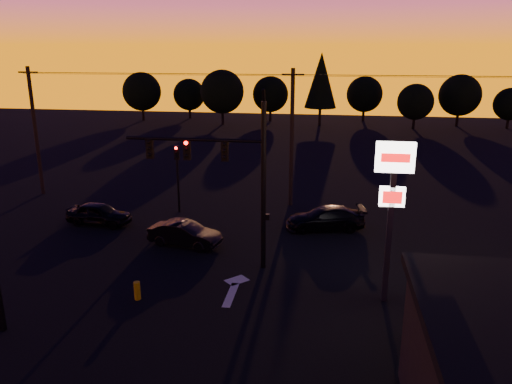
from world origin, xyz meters
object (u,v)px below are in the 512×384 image
(traffic_signal_mast, at_px, (229,167))
(secondary_signal, at_px, (177,169))
(car_mid, at_px, (185,234))
(car_right, at_px, (325,218))
(suv_parked, at_px, (458,349))
(bollard, at_px, (137,291))
(car_left, at_px, (99,214))
(pylon_sign, at_px, (393,189))

(traffic_signal_mast, bearing_deg, secondary_signal, 123.19)
(secondary_signal, relative_size, car_mid, 1.11)
(car_right, bearing_deg, suv_parked, 8.05)
(bollard, height_order, suv_parked, suv_parked)
(car_left, bearing_deg, traffic_signal_mast, -111.22)
(car_left, xyz_separation_m, suv_parked, (18.06, -11.30, -0.01))
(traffic_signal_mast, relative_size, bollard, 10.71)
(car_left, bearing_deg, suv_parked, -116.36)
(secondary_signal, height_order, pylon_sign, pylon_sign)
(secondary_signal, bearing_deg, bollard, -81.79)
(secondary_signal, bearing_deg, suv_parked, -45.51)
(car_mid, xyz_separation_m, suv_parked, (12.02, -8.88, 0.01))
(pylon_sign, height_order, car_mid, pylon_sign)
(suv_parked, bearing_deg, bollard, 160.00)
(traffic_signal_mast, height_order, pylon_sign, traffic_signal_mast)
(pylon_sign, distance_m, suv_parked, 6.34)
(secondary_signal, xyz_separation_m, bollard, (1.65, -11.44, -2.46))
(traffic_signal_mast, xyz_separation_m, car_left, (-8.97, 4.55, -4.27))
(traffic_signal_mast, distance_m, secondary_signal, 9.19)
(secondary_signal, relative_size, pylon_sign, 0.64)
(car_left, distance_m, car_right, 13.50)
(bollard, bearing_deg, car_right, 51.40)
(car_right, relative_size, suv_parked, 0.98)
(car_left, height_order, car_mid, car_left)
(pylon_sign, relative_size, car_mid, 1.73)
(car_left, bearing_deg, bollard, -140.40)
(pylon_sign, xyz_separation_m, bollard, (-10.35, -1.45, -4.51))
(secondary_signal, relative_size, bollard, 5.43)
(car_mid, bearing_deg, suv_parked, -114.67)
(pylon_sign, height_order, car_right, pylon_sign)
(car_mid, bearing_deg, car_left, 79.95)
(traffic_signal_mast, xyz_separation_m, suv_parked, (9.09, -6.75, -4.28))
(secondary_signal, height_order, bollard, secondary_signal)
(traffic_signal_mast, relative_size, pylon_sign, 1.26)
(traffic_signal_mast, xyz_separation_m, pylon_sign, (7.10, -2.49, -0.02))
(secondary_signal, distance_m, suv_parked, 20.08)
(bollard, xyz_separation_m, car_mid, (0.32, 6.08, 0.25))
(pylon_sign, xyz_separation_m, car_right, (-2.62, 8.23, -4.25))
(bollard, height_order, car_right, car_right)
(car_mid, relative_size, car_right, 0.85)
(traffic_signal_mast, xyz_separation_m, secondary_signal, (-4.90, 7.49, -2.07))
(car_mid, bearing_deg, car_right, -52.30)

